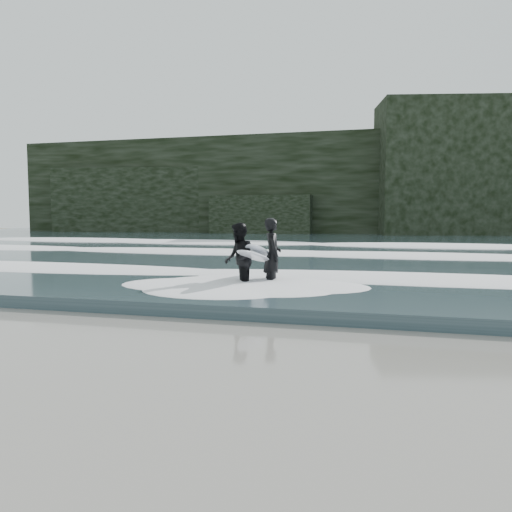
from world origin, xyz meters
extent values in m
plane|color=olive|center=(0.00, 0.00, 0.00)|extent=(120.00, 120.00, 0.00)
cube|color=#2F4148|center=(0.00, 29.00, 0.15)|extent=(90.00, 52.00, 0.30)
cube|color=black|center=(0.00, 46.00, 5.00)|extent=(70.00, 9.00, 10.00)
ellipsoid|color=white|center=(0.00, 9.00, 0.40)|extent=(60.00, 3.20, 0.20)
ellipsoid|color=white|center=(0.00, 16.00, 0.42)|extent=(60.00, 4.00, 0.24)
ellipsoid|color=white|center=(0.00, 25.00, 0.45)|extent=(60.00, 4.80, 0.30)
imported|color=black|center=(1.08, 6.94, 1.01)|extent=(0.73, 0.86, 2.01)
ellipsoid|color=silver|center=(0.68, 6.99, 1.05)|extent=(0.80, 2.33, 0.74)
imported|color=black|center=(0.34, 6.25, 0.95)|extent=(1.04, 1.14, 1.90)
ellipsoid|color=white|center=(0.76, 6.25, 1.02)|extent=(0.70, 2.21, 0.58)
camera|label=1|loc=(4.13, -6.25, 2.10)|focal=35.00mm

